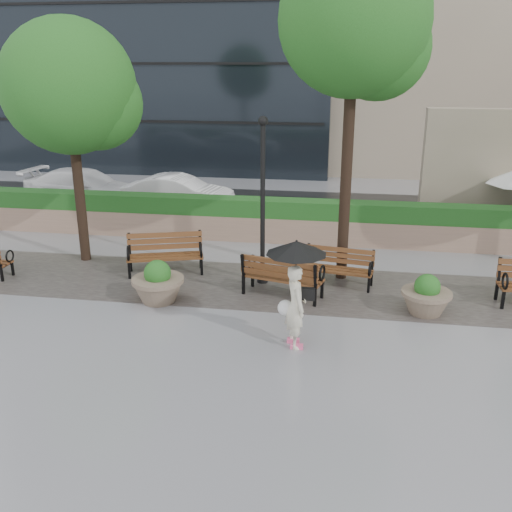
% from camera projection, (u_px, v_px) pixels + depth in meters
% --- Properties ---
extents(ground, '(100.00, 100.00, 0.00)m').
position_uv_depth(ground, '(244.00, 339.00, 11.83)').
color(ground, gray).
rests_on(ground, ground).
extents(cobble_strip, '(28.00, 3.20, 0.01)m').
position_uv_depth(cobble_strip, '(265.00, 286.00, 14.63)').
color(cobble_strip, '#383330').
rests_on(cobble_strip, ground).
extents(hedge_wall, '(24.00, 0.80, 1.35)m').
position_uv_depth(hedge_wall, '(283.00, 221.00, 18.16)').
color(hedge_wall, '#A07F67').
rests_on(hedge_wall, ground).
extents(asphalt_street, '(40.00, 7.00, 0.00)m').
position_uv_depth(asphalt_street, '(295.00, 210.00, 22.11)').
color(asphalt_street, black).
rests_on(asphalt_street, ground).
extents(bench_1, '(2.14, 1.36, 1.08)m').
position_uv_depth(bench_1, '(166.00, 262.00, 15.42)').
color(bench_1, brown).
rests_on(bench_1, ground).
extents(bench_2, '(2.07, 1.25, 1.05)m').
position_uv_depth(bench_2, '(282.00, 285.00, 13.89)').
color(bench_2, brown).
rests_on(bench_2, ground).
extents(bench_3, '(1.86, 0.99, 0.95)m').
position_uv_depth(bench_3, '(337.00, 275.00, 14.59)').
color(bench_3, brown).
rests_on(bench_3, ground).
extents(planter_left, '(1.24, 1.24, 1.04)m').
position_uv_depth(planter_left, '(158.00, 286.00, 13.57)').
color(planter_left, '#7F6B56').
rests_on(planter_left, ground).
extents(planter_right, '(1.13, 1.13, 0.95)m').
position_uv_depth(planter_right, '(426.00, 298.00, 12.93)').
color(planter_right, '#7F6B56').
rests_on(planter_right, ground).
extents(lamppost, '(0.28, 0.28, 4.25)m').
position_uv_depth(lamppost, '(263.00, 213.00, 14.28)').
color(lamppost, black).
rests_on(lamppost, ground).
extents(tree_0, '(3.63, 3.56, 6.62)m').
position_uv_depth(tree_0, '(76.00, 92.00, 15.14)').
color(tree_0, black).
rests_on(tree_0, ground).
extents(tree_1, '(3.63, 3.57, 8.17)m').
position_uv_depth(tree_1, '(360.00, 28.00, 13.27)').
color(tree_1, black).
rests_on(tree_1, ground).
extents(car_left, '(5.17, 2.56, 1.44)m').
position_uv_depth(car_left, '(85.00, 188.00, 22.65)').
color(car_left, white).
rests_on(car_left, ground).
extents(car_right, '(4.29, 1.73, 1.39)m').
position_uv_depth(car_right, '(179.00, 194.00, 21.77)').
color(car_right, white).
rests_on(car_right, ground).
extents(pedestrian, '(1.20, 1.20, 2.20)m').
position_uv_depth(pedestrian, '(296.00, 284.00, 11.17)').
color(pedestrian, '#EAE3C5').
rests_on(pedestrian, ground).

